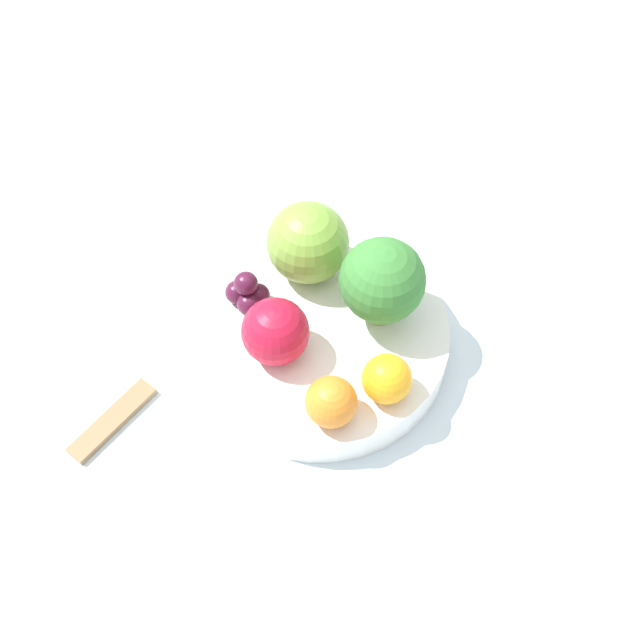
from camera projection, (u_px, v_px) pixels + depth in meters
ground_plane at (320, 363)px, 0.70m from camera, size 6.00×6.00×0.00m
table_surface at (320, 356)px, 0.69m from camera, size 1.20×1.20×0.02m
bowl at (320, 338)px, 0.67m from camera, size 0.19×0.19×0.03m
broccoli at (382, 281)px, 0.63m from camera, size 0.06×0.06×0.07m
apple_red at (308, 243)px, 0.67m from camera, size 0.06×0.06×0.06m
apple_green at (275, 332)px, 0.63m from camera, size 0.05×0.05×0.05m
orange_front at (387, 379)px, 0.61m from camera, size 0.04×0.04×0.04m
orange_back at (331, 402)px, 0.60m from camera, size 0.04×0.04×0.04m
grape_cluster at (247, 292)px, 0.66m from camera, size 0.03×0.03×0.03m
spoon at (112, 421)px, 0.64m from camera, size 0.07×0.06×0.01m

